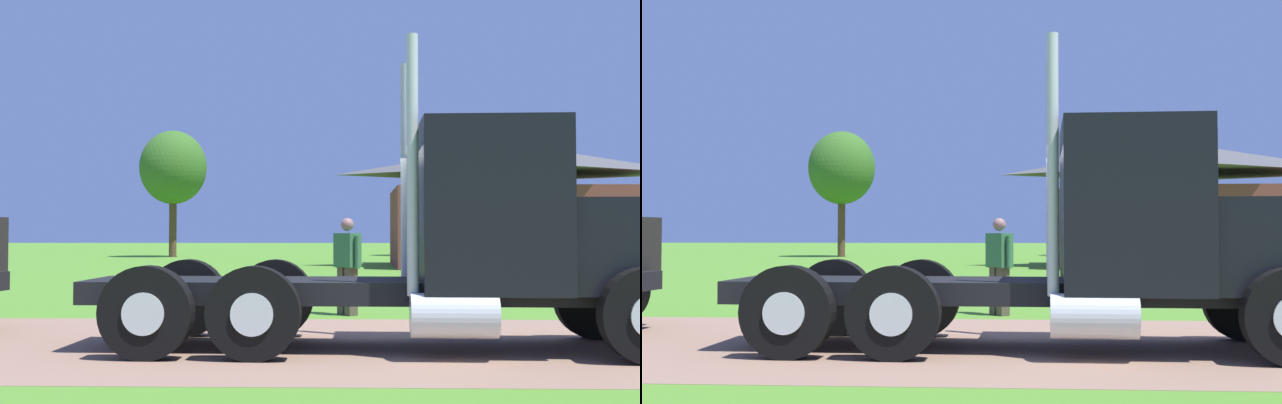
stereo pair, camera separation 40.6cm
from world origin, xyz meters
The scene contains 7 objects.
ground_plane centered at (0.00, 0.00, 0.00)m, with size 200.00×200.00×0.00m, color #518A28.
dirt_track centered at (0.00, 0.00, 0.00)m, with size 120.00×6.20×0.01m, color #937059.
truck_foreground_white centered at (0.10, -0.45, 1.33)m, with size 7.83×2.75×3.82m.
visitor_far_side centered at (-1.60, 3.84, 0.95)m, with size 0.50×0.57×1.73m.
shed_building centered at (5.82, 25.02, 2.53)m, with size 11.36×7.97×5.23m.
tree_left centered at (-11.78, 37.81, 5.25)m, with size 3.95×3.95×7.45m.
tree_mid centered at (3.80, 40.59, 4.84)m, with size 3.64×3.64×6.88m.
Camera 1 is at (-1.64, -11.09, 1.48)m, focal length 46.95 mm.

